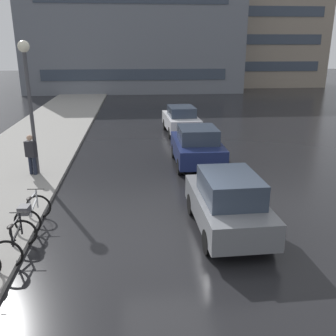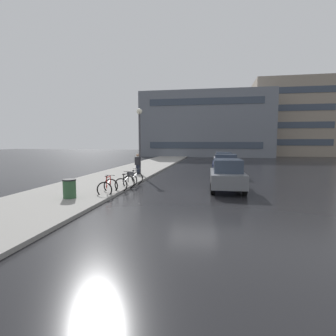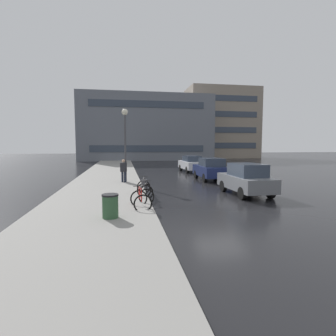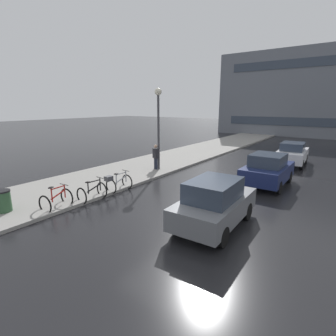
# 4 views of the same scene
# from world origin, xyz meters

# --- Properties ---
(ground_plane) EXTENTS (140.00, 140.00, 0.00)m
(ground_plane) POSITION_xyz_m (0.00, 0.00, 0.00)
(ground_plane) COLOR black
(sidewalk_kerb) EXTENTS (4.80, 60.00, 0.14)m
(sidewalk_kerb) POSITION_xyz_m (-6.00, 10.00, 0.07)
(sidewalk_kerb) COLOR gray
(sidewalk_kerb) RESTS_ON ground
(bicycle_nearest) EXTENTS (0.86, 1.15, 1.02)m
(bicycle_nearest) POSITION_xyz_m (-4.09, -1.57, 0.42)
(bicycle_nearest) COLOR black
(bicycle_nearest) RESTS_ON ground
(bicycle_second) EXTENTS (0.80, 1.15, 0.98)m
(bicycle_second) POSITION_xyz_m (-3.73, -0.07, 0.40)
(bicycle_second) COLOR black
(bicycle_second) RESTS_ON ground
(bicycle_third) EXTENTS (0.81, 1.37, 0.98)m
(bicycle_third) POSITION_xyz_m (-3.72, 1.42, 0.50)
(bicycle_third) COLOR black
(bicycle_third) RESTS_ON ground
(car_grey) EXTENTS (1.86, 3.80, 1.71)m
(car_grey) POSITION_xyz_m (1.75, 0.77, 0.85)
(car_grey) COLOR slate
(car_grey) RESTS_ON ground
(car_navy) EXTENTS (1.92, 3.76, 1.69)m
(car_navy) POSITION_xyz_m (1.87, 6.82, 0.84)
(car_navy) COLOR navy
(car_navy) RESTS_ON ground
(car_white) EXTENTS (1.92, 3.87, 1.60)m
(car_white) POSITION_xyz_m (1.91, 12.87, 0.81)
(car_white) COLOR silver
(car_white) RESTS_ON ground
(pedestrian) EXTENTS (0.46, 0.37, 1.72)m
(pedestrian) POSITION_xyz_m (-4.77, 5.78, 0.97)
(pedestrian) COLOR #1E2333
(pedestrian) RESTS_ON ground
(streetlamp) EXTENTS (0.42, 0.42, 5.13)m
(streetlamp) POSITION_xyz_m (-4.63, 5.91, 3.52)
(streetlamp) COLOR #424247
(streetlamp) RESTS_ON ground
(trash_bin) EXTENTS (0.59, 0.59, 0.99)m
(trash_bin) POSITION_xyz_m (-5.26, -3.04, 0.50)
(trash_bin) COLOR #2D5133
(trash_bin) RESTS_ON ground
(building_facade_main) EXTENTS (22.85, 9.10, 11.27)m
(building_facade_main) POSITION_xyz_m (-0.68, 35.23, 5.63)
(building_facade_main) COLOR slate
(building_facade_main) RESTS_ON ground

